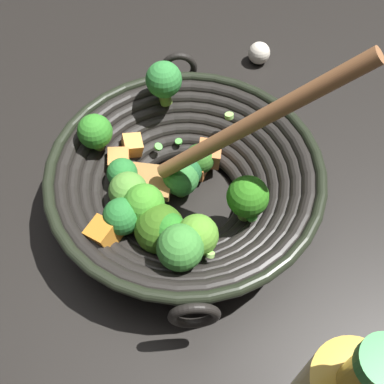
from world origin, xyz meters
The scene contains 3 objects.
ground_plane centered at (0.00, 0.00, 0.00)m, with size 4.00×4.00×0.00m, color black.
wok centered at (0.00, 0.00, 0.06)m, with size 0.35×0.36×0.27m.
garlic_bulb centered at (0.25, 0.18, 0.02)m, with size 0.04×0.04×0.04m, color silver.
Camera 1 is at (-0.17, -0.30, 0.52)m, focal length 42.96 mm.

